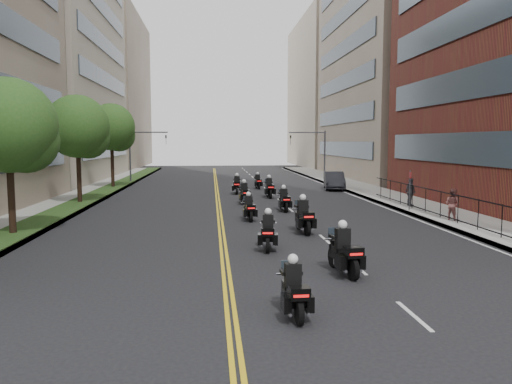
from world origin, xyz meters
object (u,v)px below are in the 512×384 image
motorcycle_8 (237,186)px  pedestrian_b (452,204)px  motorcycle_6 (244,194)px  motorcycle_7 (269,189)px  parked_sedan (334,181)px  motorcycle_0 (294,292)px  motorcycle_3 (303,218)px  motorcycle_9 (258,182)px  motorcycle_4 (249,209)px  pedestrian_c (411,192)px  motorcycle_2 (268,233)px  motorcycle_5 (284,201)px  motorcycle_1 (344,253)px

motorcycle_8 → pedestrian_b: 19.54m
motorcycle_6 → motorcycle_7: motorcycle_7 is taller
parked_sedan → motorcycle_0: bearing=-95.8°
motorcycle_3 → parked_sedan: motorcycle_3 is taller
motorcycle_7 → motorcycle_9: 7.53m
motorcycle_4 → pedestrian_c: bearing=15.3°
motorcycle_2 → motorcycle_6: (0.02, 15.07, 0.02)m
motorcycle_4 → pedestrian_c: size_ratio=1.15×
motorcycle_3 → parked_sedan: size_ratio=0.51×
motorcycle_7 → pedestrian_b: size_ratio=1.42×
motorcycle_4 → motorcycle_6: motorcycle_6 is taller
motorcycle_3 → pedestrian_b: motorcycle_3 is taller
motorcycle_9 → pedestrian_c: size_ratio=1.11×
motorcycle_2 → motorcycle_5: motorcycle_2 is taller
motorcycle_8 → pedestrian_c: bearing=-39.3°
parked_sedan → pedestrian_c: (1.80, -13.39, 0.28)m
motorcycle_6 → pedestrian_b: pedestrian_b is taller
motorcycle_1 → motorcycle_6: 19.26m
pedestrian_b → motorcycle_8: bearing=4.3°
motorcycle_2 → parked_sedan: bearing=77.4°
motorcycle_1 → motorcycle_2: 4.59m
motorcycle_6 → motorcycle_9: bearing=74.5°
motorcycle_6 → pedestrian_c: pedestrian_c is taller
motorcycle_7 → motorcycle_3: bearing=-91.6°
motorcycle_3 → motorcycle_5: 7.62m
motorcycle_9 → parked_sedan: parked_sedan is taller
motorcycle_3 → motorcycle_6: motorcycle_3 is taller
motorcycle_2 → pedestrian_c: 15.88m
motorcycle_0 → motorcycle_5: motorcycle_5 is taller
motorcycle_3 → motorcycle_8: (-2.29, 18.45, -0.05)m
motorcycle_8 → parked_sedan: (9.16, 3.01, 0.12)m
motorcycle_4 → pedestrian_b: size_ratio=1.27×
motorcycle_0 → motorcycle_6: size_ratio=0.91×
motorcycle_0 → pedestrian_b: 17.63m
motorcycle_5 → parked_sedan: 15.38m
parked_sedan → motorcycle_1: bearing=-93.5°
motorcycle_8 → parked_sedan: bearing=22.3°
motorcycle_4 → parked_sedan: 19.67m
motorcycle_6 → motorcycle_8: 6.94m
motorcycle_7 → pedestrian_c: (8.57, -7.28, 0.39)m
motorcycle_8 → parked_sedan: 9.64m
motorcycle_6 → parked_sedan: (9.00, 9.94, 0.13)m
motorcycle_9 → motorcycle_3: bearing=-93.8°
pedestrian_b → motorcycle_5: bearing=28.0°
motorcycle_2 → motorcycle_3: (2.14, 3.56, 0.07)m
motorcycle_4 → pedestrian_b: (11.04, -1.82, 0.37)m
motorcycle_3 → motorcycle_9: bearing=87.1°
motorcycle_9 → motorcycle_5: bearing=-93.1°
motorcycle_3 → motorcycle_1: bearing=-93.5°
pedestrian_b → pedestrian_c: size_ratio=0.91×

